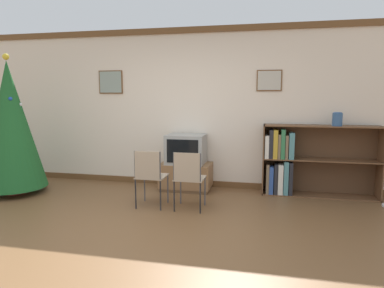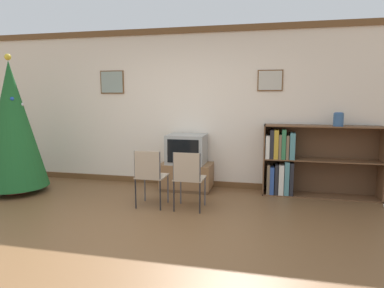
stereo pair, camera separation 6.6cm
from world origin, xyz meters
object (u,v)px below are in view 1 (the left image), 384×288
Objects in this scene: folding_chair_left at (150,175)px; tv_console at (186,176)px; vase at (337,119)px; television at (186,149)px; christmas_tree at (11,125)px; folding_chair_right at (189,177)px; bookshelf at (298,161)px.

tv_console is at bearing 74.88° from folding_chair_left.
tv_console is 2.54m from vase.
television is 3.01× the size of vase.
christmas_tree is 3.03m from folding_chair_right.
television is (0.00, -0.00, 0.46)m from tv_console.
tv_console is 0.46m from television.
television is 1.08m from folding_chair_left.
bookshelf is at bearing 2.86° from television.
vase reaches higher than folding_chair_left.
folding_chair_left is 0.47× the size of bookshelf.
folding_chair_left is 2.92m from vase.
bookshelf is at bearing 10.91° from christmas_tree.
folding_chair_right is (0.55, 0.00, 0.00)m from folding_chair_left.
vase reaches higher than bookshelf.
folding_chair_right is 2.43m from vase.
television reaches higher than folding_chair_right.
tv_console is 4.05× the size of vase.
bookshelf is (1.79, 0.09, 0.32)m from tv_console.
tv_console is at bearing 105.12° from folding_chair_right.
christmas_tree is 3.54× the size of television.
vase is (2.61, 1.06, 0.75)m from folding_chair_left.
television is 1.08m from folding_chair_right.
folding_chair_left is (2.40, -0.25, -0.63)m from christmas_tree.
bookshelf is (2.07, 1.11, 0.08)m from folding_chair_left.
tv_console is 1.09m from folding_chair_left.
bookshelf is at bearing 36.27° from folding_chair_right.
vase reaches higher than folding_chair_right.
folding_chair_right is 1.88m from bookshelf.
folding_chair_left is at bearing -151.75° from bookshelf.
bookshelf is at bearing 2.78° from tv_console.
television reaches higher than tv_console.
christmas_tree is 2.92m from tv_console.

